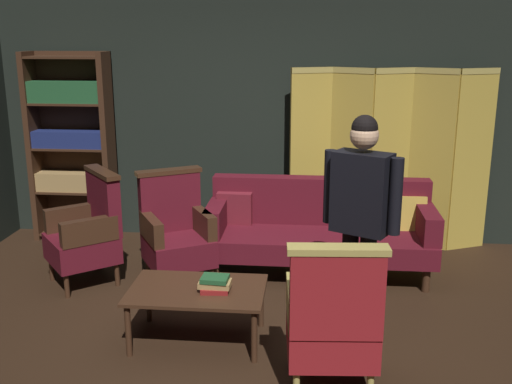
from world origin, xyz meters
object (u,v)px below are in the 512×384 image
Objects in this scene: bookshelf at (72,143)px; book_tan_leather at (215,284)px; standing_figure at (361,210)px; coffee_table at (197,294)px; book_green_cloth at (215,279)px; armchair_wing_right at (176,232)px; armchair_wing_left at (88,231)px; velvet_couch at (320,226)px; armchair_gilt_accent at (332,319)px; folding_screen at (390,156)px; book_red_leather at (215,289)px.

bookshelf is 3.01m from book_tan_leather.
standing_figure is 1.18m from book_tan_leather.
book_green_cloth reaches higher than coffee_table.
armchair_wing_right reaches higher than book_green_cloth.
standing_figure is (2.37, -0.88, 0.54)m from armchair_wing_left.
velvet_couch is 2.16m from armchair_wing_left.
bookshelf is 1.20× the size of standing_figure.
velvet_couch is 1.68m from book_green_cloth.
velvet_couch is 2.04× the size of armchair_wing_right.
armchair_gilt_accent and armchair_wing_left have the same top height.
folding_screen is 9.12× the size of book_tan_leather.
book_green_cloth is (0.00, -0.00, 0.04)m from book_tan_leather.
armchair_gilt_accent is at bearing -31.43° from book_red_leather.
armchair_gilt_accent is at bearing -31.43° from book_green_cloth.
coffee_table is 0.96× the size of armchair_wing_left.
velvet_couch is at bearing 91.88° from armchair_gilt_accent.
bookshelf reaches higher than coffee_table.
folding_screen reaches higher than velvet_couch.
velvet_couch is 1.25× the size of standing_figure.
armchair_wing_left is 5.35× the size of book_green_cloth.
armchair_wing_right is at bearing 149.21° from standing_figure.
book_green_cloth is at bearing -123.28° from folding_screen.
book_green_cloth is (1.93, -2.23, -0.57)m from bookshelf.
bookshelf is at bearing 130.83° from book_tan_leather.
folding_screen is 2.03× the size of armchair_gilt_accent.
book_red_leather is (0.53, -1.08, -0.05)m from armchair_wing_right.
bookshelf is (-3.43, -0.04, 0.10)m from folding_screen.
standing_figure is 1.20m from book_red_leather.
armchair_wing_left is at bearing 159.63° from standing_figure.
book_tan_leather is (-0.84, 0.51, -0.01)m from armchair_gilt_accent.
book_green_cloth is at bearing -171.98° from standing_figure.
book_green_cloth is at bearing -117.29° from velvet_couch.
coffee_table is 0.20m from book_green_cloth.
velvet_couch is 1.68m from book_tan_leather.
standing_figure is at bearing 8.02° from book_green_cloth.
coffee_table is 1.35m from standing_figure.
armchair_gilt_accent reaches higher than coffee_table.
standing_figure reaches higher than book_green_cloth.
armchair_wing_right is at bearing -149.52° from folding_screen.
coffee_table is at bearing -121.84° from velvet_couch.
book_tan_leather is at bearing -63.72° from armchair_wing_right.
bookshelf is at bearing 116.17° from armchair_wing_left.
velvet_couch reaches higher than book_green_cloth.
book_tan_leather is (0.14, -0.03, 0.10)m from coffee_table.
armchair_wing_right is (1.40, -1.15, -0.59)m from bookshelf.
armchair_wing_left is 5.23× the size of book_red_leather.
book_red_leather is at bearing -37.54° from armchair_wing_left.
standing_figure is at bearing -20.37° from armchair_wing_left.
armchair_wing_right is (-2.03, -1.20, -0.50)m from folding_screen.
standing_figure reaches higher than armchair_wing_right.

